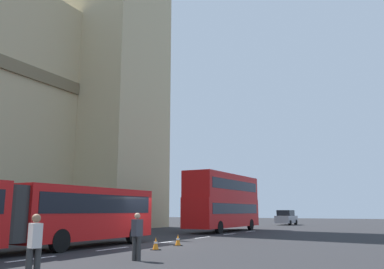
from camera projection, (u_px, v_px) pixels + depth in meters
ground_plane at (149, 244)px, 21.22m from camera, size 160.00×160.00×0.00m
lane_centre_marking at (165, 242)px, 22.60m from camera, size 29.80×0.16×0.01m
articulated_bus at (1, 211)px, 15.94m from camera, size 17.70×2.54×2.90m
double_decker_bus at (224, 200)px, 34.91m from camera, size 10.83×2.54×4.90m
sedan_lead at (286, 218)px, 50.61m from camera, size 4.40×1.86×1.85m
traffic_cone_west at (156, 244)px, 18.18m from camera, size 0.36×0.36×0.58m
traffic_cone_middle at (178, 240)px, 20.38m from camera, size 0.36×0.36×0.58m
pedestrian_near_cones at (34, 246)px, 9.81m from camera, size 0.38×0.46×1.69m
pedestrian_by_kerb at (137, 235)px, 14.36m from camera, size 0.40×0.36×1.69m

